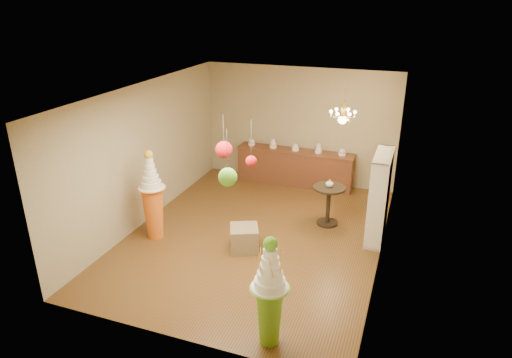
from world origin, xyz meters
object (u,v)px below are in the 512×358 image
(pedestal_green, at_px, (270,301))
(pedestal_orange, at_px, (153,205))
(sideboard, at_px, (295,167))
(round_table, at_px, (328,200))

(pedestal_green, bearing_deg, pedestal_orange, 146.48)
(pedestal_orange, height_order, sideboard, pedestal_orange)
(pedestal_orange, xyz_separation_m, round_table, (3.21, 1.78, -0.16))
(pedestal_green, distance_m, sideboard, 5.96)
(round_table, bearing_deg, pedestal_green, -90.56)
(pedestal_orange, height_order, round_table, pedestal_orange)
(pedestal_green, height_order, sideboard, pedestal_green)
(pedestal_green, distance_m, pedestal_orange, 3.80)
(pedestal_orange, bearing_deg, round_table, 29.00)
(pedestal_green, relative_size, sideboard, 0.56)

